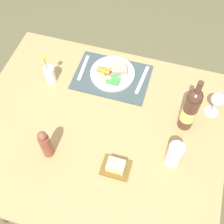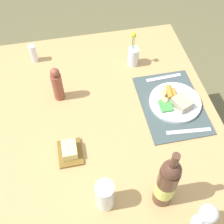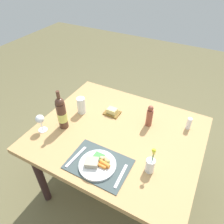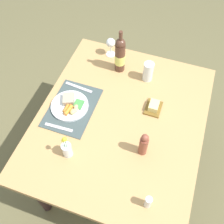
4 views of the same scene
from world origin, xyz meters
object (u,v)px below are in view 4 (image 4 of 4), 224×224
butter_dish (154,107)px  water_tumbler (148,72)px  knife (59,127)px  pepper_mill (144,144)px  fork (79,87)px  wine_glass (111,43)px  dining_table (120,126)px  wine_bottle (120,55)px  dinner_plate (70,105)px  flower_vase (67,149)px  salt_shaker (148,202)px

butter_dish → water_tumbler: 0.26m
knife → butter_dish: 0.62m
pepper_mill → butter_dish: (-0.32, -0.01, -0.07)m
fork → butter_dish: 0.53m
pepper_mill → wine_glass: (-0.70, -0.44, 0.02)m
dining_table → knife: knife is taller
wine_bottle → knife: bearing=-18.4°
dinner_plate → wine_glass: 0.56m
fork → dinner_plate: bearing=8.9°
water_tumbler → flower_vase: size_ratio=0.72×
knife → pepper_mill: pepper_mill is taller
knife → water_tumbler: 0.71m
wine_bottle → pepper_mill: wine_bottle is taller
salt_shaker → flower_vase: bearing=-104.3°
dining_table → dinner_plate: 0.36m
dinner_plate → fork: 0.17m
dining_table → pepper_mill: 0.31m
pepper_mill → water_tumbler: size_ratio=1.30×
knife → flower_vase: bearing=39.9°
butter_dish → flower_vase: 0.62m
fork → pepper_mill: 0.63m
water_tumbler → flower_vase: flower_vase is taller
salt_shaker → fork: bearing=-133.1°
butter_dish → wine_glass: wine_glass is taller
knife → salt_shaker: 0.69m
dining_table → pepper_mill: (0.17, 0.19, 0.18)m
knife → butter_dish: butter_dish is taller
butter_dish → pepper_mill: bearing=2.6°
salt_shaker → butter_dish: salt_shaker is taller
dining_table → water_tumbler: 0.42m
dinner_plate → pepper_mill: 0.56m
wine_bottle → wine_glass: (-0.12, -0.11, -0.03)m
fork → flower_vase: flower_vase is taller
butter_dish → knife: bearing=-56.9°
flower_vase → knife: bearing=-137.6°
wine_bottle → flower_vase: bearing=-5.5°
wine_bottle → pepper_mill: size_ratio=1.77×
dining_table → fork: size_ratio=6.22×
dining_table → wine_glass: bearing=-154.5°
knife → wine_glass: (-0.72, 0.09, 0.10)m
dinner_plate → butter_dish: 0.54m
fork → pepper_mill: pepper_mill is taller
dinner_plate → wine_glass: wine_glass is taller
wine_glass → butter_dish: bearing=48.4°
dinner_plate → fork: bearing=-176.5°
wine_bottle → water_tumbler: bearing=83.5°
fork → water_tumbler: (-0.24, 0.42, 0.05)m
wine_glass → pepper_mill: bearing=32.3°
dining_table → wine_glass: wine_glass is taller
knife → salt_shaker: (0.27, 0.64, 0.04)m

